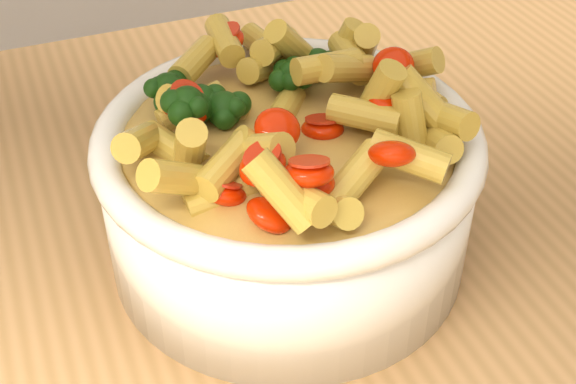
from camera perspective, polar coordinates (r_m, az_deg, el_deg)
name	(u,v)px	position (r m, az deg, el deg)	size (l,w,h in m)	color
serving_bowl	(288,190)	(0.48, 0.00, 0.11)	(0.23, 0.23, 0.10)	white
pasta_salad	(288,105)	(0.44, 0.00, 6.19)	(0.18, 0.18, 0.04)	gold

